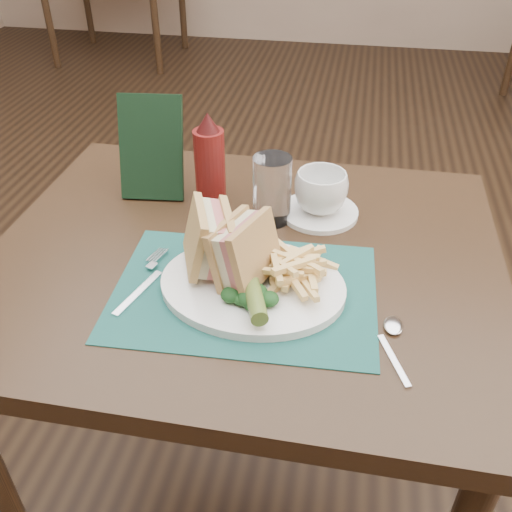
{
  "coord_description": "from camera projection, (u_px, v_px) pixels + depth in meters",
  "views": [
    {
      "loc": [
        0.17,
        -1.3,
        1.34
      ],
      "look_at": [
        0.03,
        -0.57,
        0.8
      ],
      "focal_mm": 40.0,
      "sensor_mm": 36.0,
      "label": 1
    }
  ],
  "objects": [
    {
      "name": "sandwich_half_a",
      "position": [
        195.0,
        240.0,
        0.91
      ],
      "size": [
        0.11,
        0.13,
        0.11
      ],
      "primitive_type": null,
      "rotation": [
        0.0,
        0.24,
        0.37
      ],
      "color": "tan",
      "rests_on": "plate"
    },
    {
      "name": "sandwich_half_b",
      "position": [
        233.0,
        246.0,
        0.9
      ],
      "size": [
        0.11,
        0.13,
        0.11
      ],
      "primitive_type": null,
      "rotation": [
        0.0,
        -0.24,
        -0.37
      ],
      "color": "tan",
      "rests_on": "plate"
    },
    {
      "name": "drinking_glass",
      "position": [
        272.0,
        190.0,
        1.06
      ],
      "size": [
        0.09,
        0.09,
        0.13
      ],
      "primitive_type": "cylinder",
      "rotation": [
        0.0,
        0.0,
        0.35
      ],
      "color": "white",
      "rests_on": "table_main"
    },
    {
      "name": "ketchup_bottle",
      "position": [
        210.0,
        159.0,
        1.1
      ],
      "size": [
        0.07,
        0.07,
        0.19
      ],
      "primitive_type": null,
      "rotation": [
        0.0,
        0.0,
        -0.17
      ],
      "color": "#601210",
      "rests_on": "table_main"
    },
    {
      "name": "table_main",
      "position": [
        246.0,
        393.0,
        1.23
      ],
      "size": [
        0.9,
        0.75,
        0.75
      ],
      "primitive_type": null,
      "color": "black",
      "rests_on": "ground"
    },
    {
      "name": "saucer",
      "position": [
        319.0,
        212.0,
        1.11
      ],
      "size": [
        0.17,
        0.17,
        0.01
      ],
      "primitive_type": "cylinder",
      "rotation": [
        0.0,
        0.0,
        0.11
      ],
      "color": "white",
      "rests_on": "table_main"
    },
    {
      "name": "floor",
      "position": [
        277.0,
        351.0,
        1.85
      ],
      "size": [
        7.0,
        7.0,
        0.0
      ],
      "primitive_type": "plane",
      "color": "black",
      "rests_on": "ground"
    },
    {
      "name": "coffee_cup",
      "position": [
        321.0,
        192.0,
        1.08
      ],
      "size": [
        0.14,
        0.14,
        0.08
      ],
      "primitive_type": "imported",
      "rotation": [
        0.0,
        0.0,
        0.82
      ],
      "color": "white",
      "rests_on": "saucer"
    },
    {
      "name": "fork",
      "position": [
        144.0,
        279.0,
        0.93
      ],
      "size": [
        0.08,
        0.17,
        0.01
      ],
      "primitive_type": null,
      "rotation": [
        0.0,
        0.0,
        -0.28
      ],
      "color": "silver",
      "rests_on": "placemat"
    },
    {
      "name": "wall_back",
      "position": [
        343.0,
        44.0,
        4.63
      ],
      "size": [
        6.0,
        0.0,
        6.0
      ],
      "primitive_type": "plane",
      "rotation": [
        1.57,
        0.0,
        0.0
      ],
      "color": "tan",
      "rests_on": "ground"
    },
    {
      "name": "table_bg_left",
      "position": [
        117.0,
        4.0,
        4.13
      ],
      "size": [
        0.9,
        0.75,
        0.75
      ],
      "primitive_type": null,
      "color": "black",
      "rests_on": "ground"
    },
    {
      "name": "spoon",
      "position": [
        394.0,
        346.0,
        0.81
      ],
      "size": [
        0.09,
        0.15,
        0.01
      ],
      "primitive_type": null,
      "rotation": [
        0.0,
        0.0,
        0.39
      ],
      "color": "silver",
      "rests_on": "table_main"
    },
    {
      "name": "plate",
      "position": [
        253.0,
        286.0,
        0.92
      ],
      "size": [
        0.31,
        0.26,
        0.01
      ],
      "primitive_type": null,
      "rotation": [
        0.0,
        0.0,
        -0.05
      ],
      "color": "white",
      "rests_on": "placemat"
    },
    {
      "name": "placemat",
      "position": [
        245.0,
        291.0,
        0.92
      ],
      "size": [
        0.43,
        0.32,
        0.0
      ],
      "primitive_type": "cube",
      "rotation": [
        0.0,
        0.0,
        0.05
      ],
      "color": "#184C46",
      "rests_on": "table_main"
    },
    {
      "name": "kale_garnish",
      "position": [
        247.0,
        295.0,
        0.87
      ],
      "size": [
        0.11,
        0.08,
        0.03
      ],
      "primitive_type": null,
      "color": "black",
      "rests_on": "plate"
    },
    {
      "name": "fries_pile",
      "position": [
        293.0,
        266.0,
        0.91
      ],
      "size": [
        0.18,
        0.2,
        0.05
      ],
      "primitive_type": null,
      "color": "#F3CC79",
      "rests_on": "plate"
    },
    {
      "name": "pickle_spear",
      "position": [
        254.0,
        294.0,
        0.85
      ],
      "size": [
        0.06,
        0.12,
        0.03
      ],
      "primitive_type": "cylinder",
      "rotation": [
        1.54,
        0.0,
        0.33
      ],
      "color": "#4C6326",
      "rests_on": "plate"
    },
    {
      "name": "check_presenter",
      "position": [
        151.0,
        148.0,
        1.12
      ],
      "size": [
        0.13,
        0.09,
        0.2
      ],
      "primitive_type": "cube",
      "rotation": [
        -0.31,
        0.0,
        0.11
      ],
      "color": "black",
      "rests_on": "table_main"
    }
  ]
}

